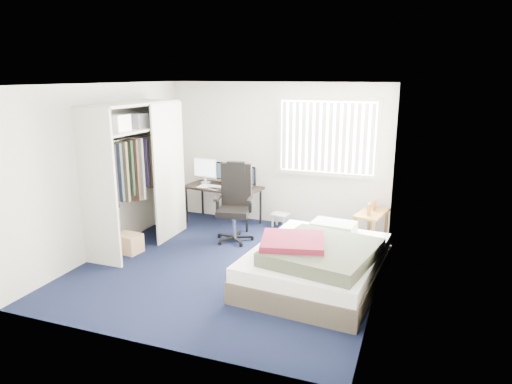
{
  "coord_description": "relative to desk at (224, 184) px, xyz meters",
  "views": [
    {
      "loc": [
        2.4,
        -5.51,
        2.61
      ],
      "look_at": [
        0.23,
        0.4,
        0.99
      ],
      "focal_mm": 32.0,
      "sensor_mm": 36.0,
      "label": 1
    }
  ],
  "objects": [
    {
      "name": "office_chair",
      "position": [
        0.53,
        -0.75,
        -0.23
      ],
      "size": [
        0.69,
        0.69,
        1.26
      ],
      "color": "black",
      "rests_on": "ground"
    },
    {
      "name": "room_shell",
      "position": [
        0.88,
        -1.76,
        0.79
      ],
      "size": [
        4.2,
        4.2,
        4.2
      ],
      "color": "silver",
      "rests_on": "ground"
    },
    {
      "name": "window_assembly",
      "position": [
        1.78,
        0.29,
        0.88
      ],
      "size": [
        1.72,
        0.09,
        1.32
      ],
      "color": "white",
      "rests_on": "ground"
    },
    {
      "name": "nightstand",
      "position": [
        2.63,
        -0.14,
        -0.27
      ],
      "size": [
        0.52,
        0.8,
        0.69
      ],
      "color": "brown",
      "rests_on": "ground"
    },
    {
      "name": "bed",
      "position": [
        2.14,
        -1.91,
        -0.43
      ],
      "size": [
        1.74,
        2.21,
        0.68
      ],
      "color": "#433B30",
      "rests_on": "ground"
    },
    {
      "name": "desk",
      "position": [
        0.0,
        0.0,
        0.0
      ],
      "size": [
        1.44,
        0.8,
        1.14
      ],
      "color": "black",
      "rests_on": "ground"
    },
    {
      "name": "closet",
      "position": [
        -0.79,
        -1.49,
        0.63
      ],
      "size": [
        0.64,
        1.84,
        2.22
      ],
      "color": "beige",
      "rests_on": "ground"
    },
    {
      "name": "ground",
      "position": [
        0.88,
        -1.76,
        -0.72
      ],
      "size": [
        4.2,
        4.2,
        0.0
      ],
      "primitive_type": "plane",
      "color": "black",
      "rests_on": "ground"
    },
    {
      "name": "footstool",
      "position": [
        1.04,
        0.09,
        -0.53
      ],
      "size": [
        0.34,
        0.29,
        0.24
      ],
      "color": "white",
      "rests_on": "ground"
    },
    {
      "name": "pine_box",
      "position": [
        -0.77,
        -1.84,
        -0.57
      ],
      "size": [
        0.41,
        0.33,
        0.29
      ],
      "primitive_type": "cube",
      "rotation": [
        0.0,
        0.0,
        -0.13
      ],
      "color": "tan",
      "rests_on": "ground"
    }
  ]
}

